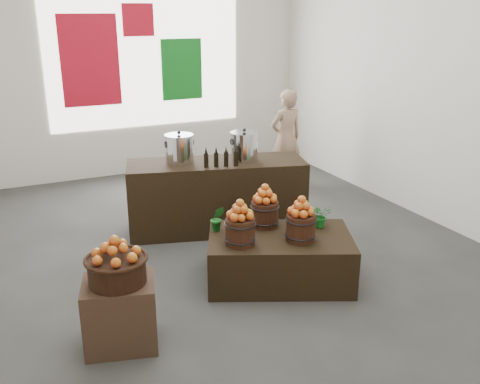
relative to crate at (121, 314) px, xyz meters
name	(u,v)px	position (x,y,z in m)	size (l,w,h in m)	color
ground	(213,252)	(1.37, 1.34, -0.29)	(7.00, 7.00, 0.00)	#3C3C39
back_wall	(127,53)	(1.37, 4.84, 1.71)	(6.00, 0.04, 4.00)	beige
back_opening	(146,52)	(1.67, 4.82, 1.71)	(3.20, 0.02, 2.40)	white
deco_red_left	(90,61)	(0.77, 4.81, 1.61)	(0.90, 0.04, 1.40)	#B20D20
deco_green_right	(182,69)	(2.27, 4.81, 1.41)	(0.70, 0.04, 1.00)	#10691B
deco_red_upper	(138,20)	(1.57, 4.81, 2.21)	(0.50, 0.04, 0.50)	#B20D20
crate	(121,314)	(0.00, 0.00, 0.00)	(0.58, 0.47, 0.58)	#432E1F
wicker_basket	(117,271)	(0.00, 0.00, 0.39)	(0.46, 0.46, 0.21)	black
apples_in_basket	(115,248)	(0.00, 0.00, 0.60)	(0.36, 0.36, 0.19)	#A30510
display_table	(280,258)	(1.74, 0.42, -0.04)	(1.44, 0.89, 0.50)	black
apple_bucket_front_left	(240,232)	(1.28, 0.40, 0.34)	(0.29, 0.29, 0.27)	#33170E
apples_in_bucket_front_left	(240,209)	(1.28, 0.40, 0.57)	(0.22, 0.22, 0.19)	#A30510
apple_bucket_front_right	(301,228)	(1.86, 0.24, 0.34)	(0.29, 0.29, 0.27)	#33170E
apples_in_bucket_front_right	(302,206)	(1.86, 0.24, 0.57)	(0.22, 0.22, 0.19)	#A30510
apple_bucket_rear	(265,214)	(1.71, 0.72, 0.34)	(0.29, 0.29, 0.27)	#33170E
apples_in_bucket_rear	(265,193)	(1.71, 0.72, 0.57)	(0.22, 0.22, 0.19)	#A30510
herb_garnish_right	(320,215)	(2.23, 0.45, 0.34)	(0.23, 0.20, 0.25)	#125718
herb_garnish_left	(217,219)	(1.22, 0.81, 0.34)	(0.15, 0.12, 0.27)	#125718
counter	(217,196)	(1.69, 1.94, 0.16)	(2.18, 0.69, 0.89)	black
stock_pot_left	(179,150)	(1.26, 2.06, 0.77)	(0.34, 0.34, 0.34)	silver
stock_pot_center	(244,147)	(2.02, 1.85, 0.77)	(0.34, 0.34, 0.34)	silver
oil_cruets	(219,157)	(1.63, 1.73, 0.73)	(0.32, 0.06, 0.25)	black
shopper	(286,138)	(3.36, 3.15, 0.47)	(0.55, 0.36, 1.52)	#927359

